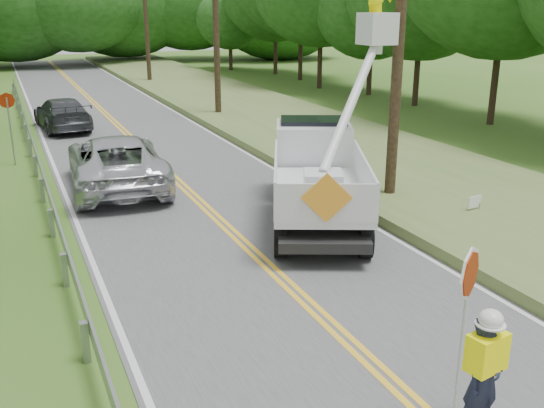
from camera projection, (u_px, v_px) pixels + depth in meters
name	position (u px, v px, depth m)	size (l,w,h in m)	color
road	(174.00, 178.00, 20.00)	(7.20, 96.00, 0.03)	#4F4F51
guardrail	(40.00, 168.00, 19.08)	(0.18, 48.00, 0.77)	#92959A
utility_poles	(276.00, 8.00, 22.90)	(1.60, 43.30, 10.00)	black
tall_grass_verge	(360.00, 153.00, 22.68)	(7.00, 96.00, 0.30)	#537037
treeline_horizon	(41.00, 3.00, 54.82)	(57.21, 15.02, 11.19)	#17470F
flagger	(484.00, 369.00, 7.79)	(1.08, 0.50, 2.73)	#191E33
bucket_truck	(321.00, 158.00, 16.47)	(4.64, 6.73, 6.39)	black
suv_silver	(116.00, 161.00, 18.70)	(2.71, 5.87, 1.63)	silver
suv_darkgrey	(62.00, 114.00, 27.56)	(1.97, 4.85, 1.41)	#3C3F44
stop_sign_permanent	(9.00, 118.00, 21.07)	(0.54, 0.09, 2.56)	#92959A
yard_sign	(475.00, 203.00, 15.95)	(0.46, 0.11, 0.67)	white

